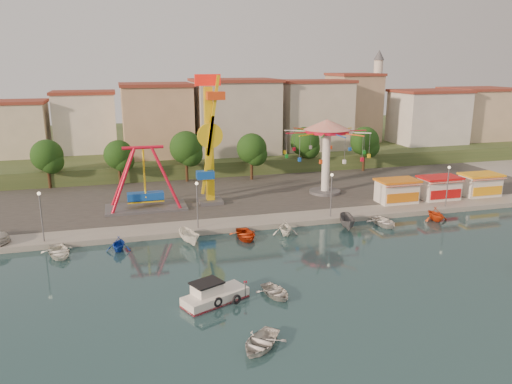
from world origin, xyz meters
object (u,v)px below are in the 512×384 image
object	(u,v)px
kamikaze_tower	(210,143)
wave_swinger	(327,140)
rowboat_a	(276,292)
cabin_motorboat	(214,296)
pirate_ship_ride	(145,179)

from	to	relation	value
kamikaze_tower	wave_swinger	size ratio (longest dim) A/B	1.42
rowboat_a	cabin_motorboat	bearing A→B (deg)	161.80
cabin_motorboat	rowboat_a	distance (m)	5.09
kamikaze_tower	wave_swinger	world-z (taller)	kamikaze_tower
pirate_ship_ride	cabin_motorboat	size ratio (longest dim) A/B	1.75
pirate_ship_ride	cabin_motorboat	xyz separation A→B (m)	(3.60, -26.19, -3.89)
cabin_motorboat	rowboat_a	world-z (taller)	cabin_motorboat
cabin_motorboat	rowboat_a	xyz separation A→B (m)	(5.07, -0.36, -0.14)
pirate_ship_ride	kamikaze_tower	size ratio (longest dim) A/B	0.61
wave_swinger	pirate_ship_ride	bearing A→B (deg)	-177.54
kamikaze_tower	rowboat_a	bearing A→B (deg)	-89.39
kamikaze_tower	cabin_motorboat	xyz separation A→B (m)	(-4.79, -26.27, -8.10)
cabin_motorboat	rowboat_a	size ratio (longest dim) A/B	1.65
pirate_ship_ride	wave_swinger	xyz separation A→B (m)	(24.83, 1.07, 3.80)
kamikaze_tower	cabin_motorboat	bearing A→B (deg)	-100.34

